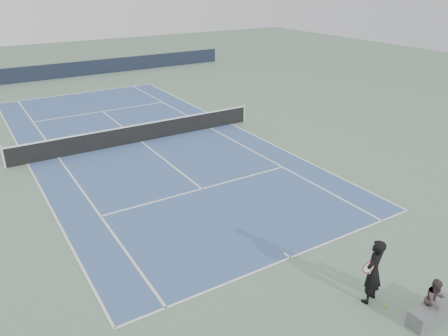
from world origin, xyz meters
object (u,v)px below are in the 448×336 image
spectator_bench (433,306)px  tennis_player (373,271)px  tennis_net (140,132)px  tennis_ball (385,306)px

spectator_bench → tennis_player: bearing=119.7°
tennis_net → spectator_bench: bearing=-85.3°
tennis_player → tennis_ball: size_ratio=27.75×
tennis_net → tennis_ball: bearing=-87.3°
spectator_bench → tennis_ball: bearing=123.6°
tennis_net → tennis_ball: size_ratio=195.07×
tennis_net → spectator_bench: 15.76m
tennis_net → spectator_bench: size_ratio=8.92×
tennis_player → tennis_ball: bearing=-69.8°
spectator_bench → tennis_net: bearing=94.7°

